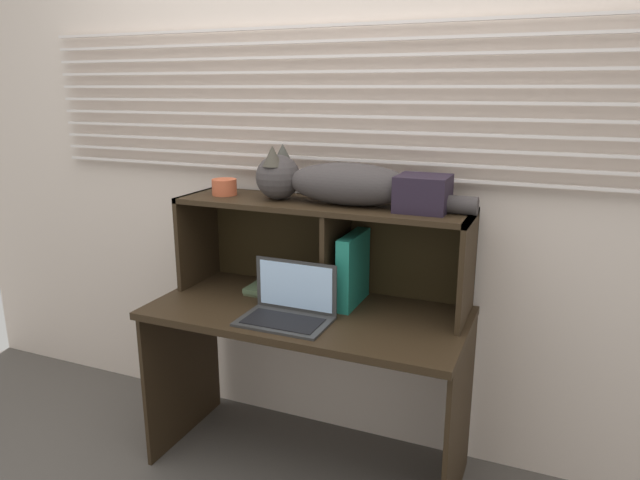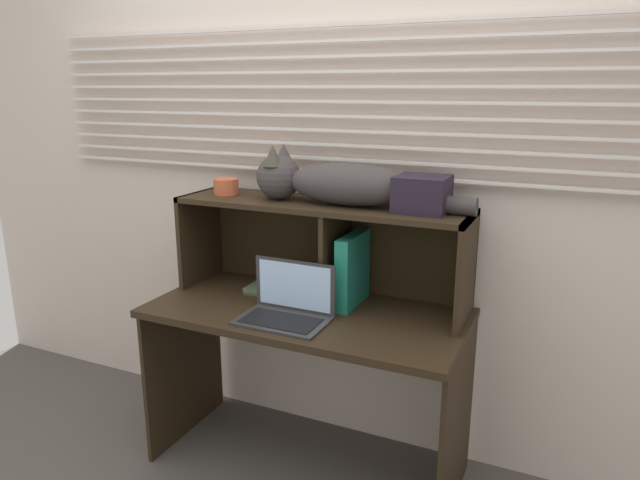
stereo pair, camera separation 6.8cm
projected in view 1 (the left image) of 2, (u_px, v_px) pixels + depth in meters
The scene contains 9 objects.
back_panel_with_blinds at pixel (339, 165), 2.48m from camera, with size 4.40×0.08×2.50m.
desk at pixel (307, 343), 2.35m from camera, with size 1.27×0.61×0.72m.
hutch_shelf_unit at pixel (325, 231), 2.38m from camera, with size 1.22×0.32×0.41m.
cat at pixel (332, 182), 2.28m from camera, with size 0.90×0.19×0.23m.
laptop at pixel (288, 308), 2.21m from camera, with size 0.34×0.22×0.22m.
binder_upright at pixel (353, 269), 2.34m from camera, with size 0.06×0.26×0.30m, color #1E7C68.
book_stack at pixel (272, 288), 2.51m from camera, with size 0.18×0.21×0.03m.
small_basket at pixel (224, 187), 2.49m from camera, with size 0.11×0.11×0.07m, color #BD5433.
storage_box at pixel (423, 193), 2.15m from camera, with size 0.19×0.18×0.14m, color black.
Camera 1 is at (0.89, -1.77, 1.58)m, focal length 32.32 mm.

